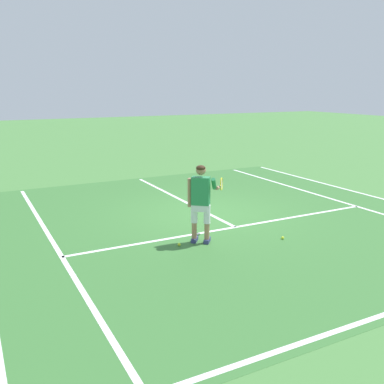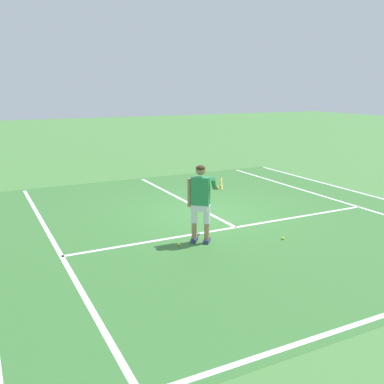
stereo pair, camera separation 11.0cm
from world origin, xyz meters
The scene contains 10 objects.
ground_plane centered at (0.00, 0.00, 0.00)m, with size 80.00×80.00×0.00m, color #477F3D.
court_inner_surface centered at (0.00, -0.48, 0.00)m, with size 10.98×11.33×0.00m, color #387033.
line_service centered at (0.00, -1.41, 0.00)m, with size 8.23×0.10×0.01m, color white.
line_centre_service centered at (0.00, 1.79, 0.00)m, with size 0.10×6.40×0.01m, color white.
line_singles_left centered at (-4.12, -0.48, 0.00)m, with size 0.10×10.93×0.01m, color white.
line_singles_right centered at (4.12, -0.48, 0.00)m, with size 0.10×10.93×0.01m, color white.
line_doubles_right centered at (5.49, -0.48, 0.00)m, with size 0.10×10.93×0.01m, color white.
tennis_player centered at (-1.23, -1.94, 0.99)m, with size 1.13×0.81×1.71m.
tennis_ball_near_feet centered at (0.47, -2.62, 0.03)m, with size 0.07×0.07×0.07m, color #CCE02D.
tennis_ball_by_baseline centered at (-1.76, -1.93, 0.03)m, with size 0.07×0.07×0.07m, color #CCE02D.
Camera 2 is at (-5.46, -9.84, 3.28)m, focal length 40.53 mm.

